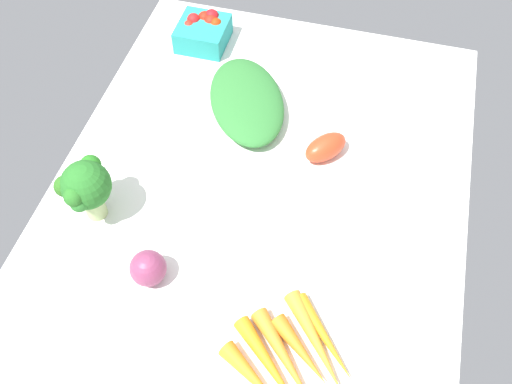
{
  "coord_description": "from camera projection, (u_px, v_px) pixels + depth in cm",
  "views": [
    {
      "loc": [
        -56.5,
        -15.03,
        86.67
      ],
      "look_at": [
        0.0,
        0.0,
        4.0
      ],
      "focal_mm": 39.23,
      "sensor_mm": 36.0,
      "label": 1
    }
  ],
  "objects": [
    {
      "name": "carrot_bunch",
      "position": [
        292.0,
        357.0,
        0.84
      ],
      "size": [
        20.18,
        21.32,
        2.94
      ],
      "color": "orange",
      "rests_on": "tablecloth"
    },
    {
      "name": "red_onion_near_basket",
      "position": [
        148.0,
        268.0,
        0.91
      ],
      "size": [
        6.09,
        6.09,
        6.09
      ],
      "primitive_type": "sphere",
      "color": "#86375A",
      "rests_on": "tablecloth"
    },
    {
      "name": "berry_basket",
      "position": [
        204.0,
        31.0,
        1.26
      ],
      "size": [
        10.79,
        10.79,
        6.51
      ],
      "color": "teal",
      "rests_on": "tablecloth"
    },
    {
      "name": "broccoli_head",
      "position": [
        85.0,
        186.0,
        0.94
      ],
      "size": [
        10.32,
        9.34,
        12.93
      ],
      "color": "#A7BD7C",
      "rests_on": "tablecloth"
    },
    {
      "name": "leafy_greens_clump",
      "position": [
        247.0,
        101.0,
        1.14
      ],
      "size": [
        28.94,
        24.2,
        4.91
      ],
      "primitive_type": "ellipsoid",
      "rotation": [
        0.0,
        0.0,
        3.6
      ],
      "color": "#2F7633",
      "rests_on": "tablecloth"
    },
    {
      "name": "tablecloth",
      "position": [
        256.0,
        201.0,
        1.04
      ],
      "size": [
        104.0,
        76.0,
        2.0
      ],
      "primitive_type": "cube",
      "color": "white",
      "rests_on": "ground"
    },
    {
      "name": "roma_tomato",
      "position": [
        326.0,
        147.0,
        1.07
      ],
      "size": [
        9.98,
        9.61,
        4.87
      ],
      "primitive_type": "ellipsoid",
      "rotation": [
        0.0,
        0.0,
        5.56
      ],
      "color": "red",
      "rests_on": "tablecloth"
    }
  ]
}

